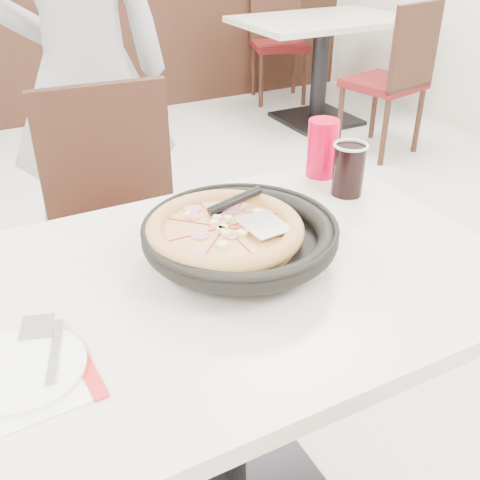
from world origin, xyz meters
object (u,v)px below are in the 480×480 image
pizza (225,236)px  bg_chair_right_near (384,80)px  chair_far (128,250)px  bg_chair_right_far (279,42)px  cola_glass (348,171)px  bg_table_right (319,71)px  pizza_pan (240,243)px  side_plate (23,370)px  main_table (222,405)px  diner_person (86,76)px  red_cup (322,148)px

pizza → bg_chair_right_near: size_ratio=0.32×
chair_far → bg_chair_right_far: 3.34m
cola_glass → bg_table_right: (1.61, 2.40, -0.44)m
cola_glass → bg_table_right: cola_glass is taller
pizza_pan → side_plate: pizza_pan is taller
main_table → pizza: (0.03, 0.04, 0.44)m
diner_person → cola_glass: bearing=118.8°
diner_person → pizza_pan: bearing=97.6°
chair_far → side_plate: (-0.38, -0.74, 0.28)m
main_table → bg_chair_right_near: (2.07, 1.88, 0.10)m
side_plate → bg_table_right: bearing=47.5°
main_table → cola_glass: size_ratio=9.23×
pizza_pan → bg_chair_right_far: 3.79m
bg_chair_right_far → main_table: bearing=75.7°
pizza_pan → cola_glass: cola_glass is taller
chair_far → red_cup: bearing=151.9°
side_plate → red_cup: bearing=26.3°
bg_chair_right_far → pizza: bearing=75.8°
bg_table_right → main_table: bearing=-128.7°
cola_glass → bg_chair_right_far: (1.64, 3.02, -0.34)m
bg_chair_right_far → side_plate: bearing=71.9°
cola_glass → bg_table_right: size_ratio=0.11×
main_table → bg_chair_right_near: bg_chair_right_near is taller
side_plate → bg_chair_right_far: bearing=53.0°
pizza_pan → bg_table_right: bearing=51.9°
pizza_pan → red_cup: red_cup is taller
chair_far → bg_chair_right_far: size_ratio=1.00×
side_plate → cola_glass: bearing=19.1°
bg_chair_right_near → bg_chair_right_far: (0.03, 1.33, 0.00)m
pizza → diner_person: diner_person is taller
bg_chair_right_near → bg_table_right: bearing=77.1°
bg_chair_right_near → main_table: bearing=-150.4°
side_plate → diner_person: size_ratio=0.11×
main_table → bg_chair_right_far: bg_chair_right_far is taller
pizza → main_table: bearing=-130.0°
cola_glass → red_cup: (0.01, 0.13, 0.02)m
pizza → bg_chair_right_near: (2.04, 1.84, -0.34)m
bg_chair_right_near → side_plate: bearing=-153.7°
chair_far → pizza_pan: bearing=101.6°
cola_glass → bg_table_right: bearing=56.1°
pizza → bg_chair_right_far: 3.80m
main_table → red_cup: red_cup is taller
cola_glass → diner_person: 1.12m
main_table → chair_far: chair_far is taller
side_plate → pizza: bearing=19.4°
main_table → side_plate: size_ratio=6.06×
bg_table_right → bg_chair_right_near: bearing=-90.3°
diner_person → main_table: bearing=94.6°
cola_glass → side_plate: bearing=-160.9°
bg_chair_right_far → bg_table_right: bearing=106.6°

